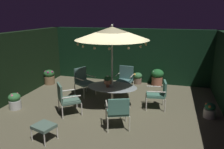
{
  "coord_description": "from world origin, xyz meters",
  "views": [
    {
      "loc": [
        1.83,
        -6.41,
        3.06
      ],
      "look_at": [
        -0.0,
        0.17,
        1.12
      ],
      "focal_mm": 34.44,
      "sensor_mm": 36.0,
      "label": 1
    }
  ],
  "objects": [
    {
      "name": "centerpiece_planter",
      "position": [
        -0.12,
        0.06,
        0.94
      ],
      "size": [
        0.25,
        0.25,
        0.4
      ],
      "color": "#A46243",
      "rests_on": "patio_dining_table"
    },
    {
      "name": "potted_plant_right_near",
      "position": [
        -3.36,
        1.72,
        0.33
      ],
      "size": [
        0.47,
        0.46,
        0.65
      ],
      "color": "olive",
      "rests_on": "ground_plane"
    },
    {
      "name": "potted_plant_right_far",
      "position": [
        3.09,
        0.13,
        0.23
      ],
      "size": [
        0.34,
        0.34,
        0.47
      ],
      "color": "beige",
      "rests_on": "ground_plane"
    },
    {
      "name": "potted_plant_back_center",
      "position": [
        1.32,
        2.86,
        0.39
      ],
      "size": [
        0.54,
        0.54,
        0.72
      ],
      "color": "#A36048",
      "rests_on": "ground_plane"
    },
    {
      "name": "patio_chair_northeast",
      "position": [
        -1.37,
        0.92,
        0.6
      ],
      "size": [
        0.81,
        0.81,
        1.05
      ],
      "color": "silver",
      "rests_on": "ground_plane"
    },
    {
      "name": "hedge_backdrop_left",
      "position": [
        -3.69,
        0.0,
        1.21
      ],
      "size": [
        0.3,
        6.67,
        2.43
      ],
      "primitive_type": "cube",
      "color": "black",
      "rests_on": "ground_plane"
    },
    {
      "name": "potted_plant_left_near",
      "position": [
        -3.04,
        -0.92,
        0.28
      ],
      "size": [
        0.39,
        0.39,
        0.54
      ],
      "color": "beige",
      "rests_on": "ground_plane"
    },
    {
      "name": "ottoman_footrest",
      "position": [
        -1.07,
        -2.29,
        0.36
      ],
      "size": [
        0.6,
        0.56,
        0.42
      ],
      "color": "silver",
      "rests_on": "ground_plane"
    },
    {
      "name": "patio_dining_table",
      "position": [
        -0.0,
        0.17,
        0.59
      ],
      "size": [
        1.69,
        1.19,
        0.7
      ],
      "color": "beige",
      "rests_on": "ground_plane"
    },
    {
      "name": "ground_plane",
      "position": [
        0.0,
        0.0,
        -0.01
      ],
      "size": [
        7.68,
        6.67,
        0.02
      ],
      "primitive_type": "cube",
      "color": "brown"
    },
    {
      "name": "patio_chair_southeast",
      "position": [
        0.56,
        -1.27,
        0.56
      ],
      "size": [
        0.78,
        0.77,
        0.95
      ],
      "color": "beige",
      "rests_on": "ground_plane"
    },
    {
      "name": "patio_chair_north",
      "position": [
        0.12,
        1.73,
        0.57
      ],
      "size": [
        0.68,
        0.65,
        1.02
      ],
      "color": "beige",
      "rests_on": "ground_plane"
    },
    {
      "name": "potted_plant_back_right",
      "position": [
        0.46,
        2.83,
        0.27
      ],
      "size": [
        0.39,
        0.39,
        0.51
      ],
      "color": "#806454",
      "rests_on": "ground_plane"
    },
    {
      "name": "patio_chair_east",
      "position": [
        -1.22,
        -0.81,
        0.56
      ],
      "size": [
        0.88,
        0.88,
        1.0
      ],
      "color": "silver",
      "rests_on": "ground_plane"
    },
    {
      "name": "hedge_backdrop_rear",
      "position": [
        0.0,
        3.19,
        1.21
      ],
      "size": [
        7.68,
        0.3,
        2.43
      ],
      "primitive_type": "cube",
      "color": "black",
      "rests_on": "ground_plane"
    },
    {
      "name": "patio_umbrella",
      "position": [
        -0.0,
        0.17,
        2.46
      ],
      "size": [
        2.37,
        2.37,
        2.75
      ],
      "color": "silver",
      "rests_on": "ground_plane"
    },
    {
      "name": "patio_chair_south",
      "position": [
        1.53,
        0.4,
        0.55
      ],
      "size": [
        0.7,
        0.64,
        0.94
      ],
      "color": "silver",
      "rests_on": "ground_plane"
    }
  ]
}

